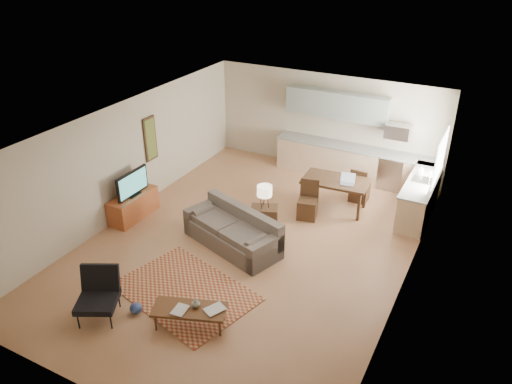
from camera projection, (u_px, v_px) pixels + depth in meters
The scene contains 25 objects.
room at pixel (249, 189), 10.17m from camera, with size 9.00×9.00×9.00m.
kitchen_counter_back at pixel (352, 163), 13.49m from camera, with size 4.26×0.64×0.92m, color tan, non-canonical shape.
kitchen_counter_right at pixel (419, 198), 11.73m from camera, with size 0.64×2.26×0.92m, color tan, non-canonical shape.
kitchen_range at pixel (392, 171), 13.05m from camera, with size 0.62×0.62×0.90m, color #A5A8AD.
kitchen_microwave at pixel (398, 131), 12.55m from camera, with size 0.62×0.40×0.35m, color #A5A8AD.
upper_cabinets at pixel (337, 105), 13.16m from camera, with size 2.80×0.34×0.70m, color gray.
window_right at pixel (440, 157), 11.10m from camera, with size 0.02×1.40×1.05m, color white.
wall_art_left at pixel (150, 139), 12.10m from camera, with size 0.06×0.42×1.10m, color olive, non-canonical shape.
triptych at pixel (324, 108), 13.53m from camera, with size 1.70×0.04×0.50m, color beige, non-canonical shape.
rug at pixel (185, 292), 9.38m from camera, with size 2.51×1.74×0.02m, color maroon.
sofa at pixel (232, 230), 10.58m from camera, with size 2.32×1.01×0.81m, color brown, non-canonical shape.
coffee_table at pixel (190, 317), 8.51m from camera, with size 1.26×0.50×0.38m, color #4A2913, non-canonical shape.
book_a at pixel (174, 308), 8.40m from camera, with size 0.25×0.32×0.03m, color maroon.
book_b at pixel (211, 305), 8.46m from camera, with size 0.37×0.41×0.03m, color navy.
vase at pixel (196, 303), 8.42m from camera, with size 0.16×0.16×0.16m, color black.
armchair at pixel (97, 297), 8.57m from camera, with size 0.78×0.78×0.89m, color black, non-canonical shape.
tv_credenza at pixel (133, 206), 11.71m from camera, with size 0.50×1.29×0.60m, color brown, non-canonical shape.
tv at pixel (132, 184), 11.41m from camera, with size 0.10×1.00×0.60m, color black, non-canonical shape.
console_table at pixel (264, 221), 11.04m from camera, with size 0.58×0.39×0.68m, color #352214, non-canonical shape.
table_lamp at pixel (264, 196), 10.76m from camera, with size 0.33×0.33×0.54m, color beige, non-canonical shape.
dining_table at pixel (335, 194), 12.03m from camera, with size 1.54×0.88×0.78m, color #352214, non-canonical shape.
dining_chair_near at pixel (308, 200), 11.62m from camera, with size 0.44×0.46×0.92m, color #352214, non-canonical shape.
dining_chair_far at pixel (360, 184), 12.38m from camera, with size 0.43×0.45×0.90m, color #352214, non-canonical shape.
laptop at pixel (347, 179), 11.58m from camera, with size 0.33×0.25×0.25m, color #A5A8AD, non-canonical shape.
soap_bottle at pixel (421, 170), 11.76m from camera, with size 0.09×0.09×0.19m, color beige.
Camera 1 is at (4.31, -7.93, 6.03)m, focal length 35.00 mm.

